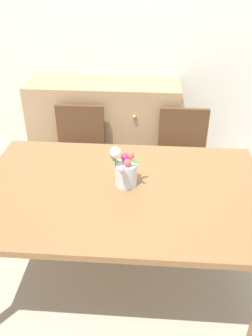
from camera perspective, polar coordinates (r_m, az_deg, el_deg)
name	(u,v)px	position (r m, az deg, el deg)	size (l,w,h in m)	color
ground_plane	(122,275)	(2.81, -0.65, -16.35)	(12.00, 12.00, 0.00)	#B7AD99
back_wall	(136,31)	(3.53, 1.53, 20.61)	(7.00, 0.10, 2.80)	silver
dining_table	(121,199)	(2.33, -0.75, -4.84)	(1.80, 1.16, 0.78)	olive
chair_left	(80,150)	(3.26, -7.25, 2.74)	(0.42, 0.42, 0.90)	brown
chair_right	(182,154)	(3.21, 8.73, 2.15)	(0.42, 0.42, 0.90)	brown
dresser	(105,132)	(3.59, -3.33, 5.56)	(1.40, 0.47, 1.00)	tan
flower_vase	(125,170)	(2.27, -0.19, -0.30)	(0.21, 0.21, 0.28)	silver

